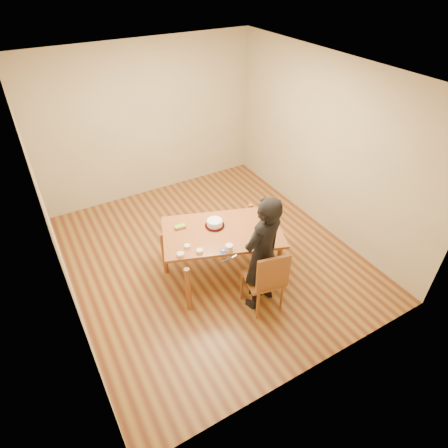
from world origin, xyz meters
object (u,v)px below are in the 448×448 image
dining_table (222,232)px  cake_plate (215,225)px  dining_chair (263,279)px  cake (215,223)px  person (263,255)px

dining_table → cake_plate: cake_plate is taller
dining_table → dining_chair: dining_table is taller
cake_plate → cake: cake is taller
cake_plate → person: (0.18, -0.88, 0.06)m
person → cake: bearing=-92.2°
dining_chair → cake: bearing=113.5°
dining_chair → person: 0.37m
dining_table → cake: 0.17m
cake → person: person is taller
cake_plate → cake: (0.00, 0.00, 0.04)m
dining_chair → cake_plate: cake_plate is taller
dining_table → cake: cake is taller
dining_chair → person: size_ratio=0.27×
dining_table → dining_chair: (0.15, -0.78, -0.28)m
dining_chair → person: bearing=102.2°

